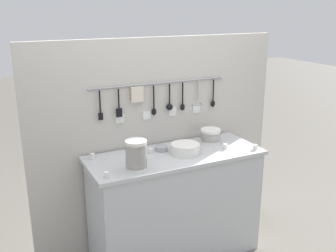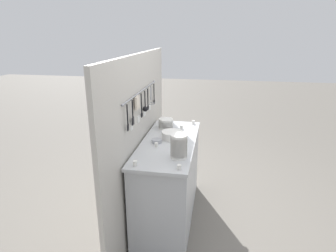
# 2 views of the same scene
# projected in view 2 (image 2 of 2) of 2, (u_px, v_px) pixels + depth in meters

# --- Properties ---
(ground_plane) EXTENTS (20.00, 20.00, 0.00)m
(ground_plane) POSITION_uv_depth(u_px,v_px,m) (169.00, 214.00, 3.24)
(ground_plane) COLOR #666059
(counter) EXTENTS (1.41, 0.56, 0.91)m
(counter) POSITION_uv_depth(u_px,v_px,m) (169.00, 179.00, 3.10)
(counter) COLOR #B7BABC
(counter) RESTS_ON ground
(back_wall) EXTENTS (2.21, 0.11, 1.80)m
(back_wall) POSITION_uv_depth(u_px,v_px,m) (140.00, 140.00, 3.01)
(back_wall) COLOR #BCB7AD
(back_wall) RESTS_ON ground
(bowl_stack_tall_left) EXTENTS (0.17, 0.17, 0.12)m
(bowl_stack_tall_left) POSITION_uv_depth(u_px,v_px,m) (166.00, 124.00, 3.32)
(bowl_stack_tall_left) COLOR silver
(bowl_stack_tall_left) RESTS_ON counter
(bowl_stack_nested_right) EXTENTS (0.15, 0.15, 0.22)m
(bowl_stack_nested_right) POSITION_uv_depth(u_px,v_px,m) (179.00, 146.00, 2.52)
(bowl_stack_nested_right) COLOR silver
(bowl_stack_nested_right) RESTS_ON counter
(plate_stack) EXTENTS (0.23, 0.23, 0.08)m
(plate_stack) POSITION_uv_depth(u_px,v_px,m) (172.00, 135.00, 3.01)
(plate_stack) COLOR silver
(plate_stack) RESTS_ON counter
(steel_mixing_bowl) EXTENTS (0.11, 0.11, 0.04)m
(steel_mixing_bowl) POSITION_uv_depth(u_px,v_px,m) (157.00, 141.00, 2.91)
(steel_mixing_bowl) COLOR #93969E
(steel_mixing_bowl) RESTS_ON counter
(cup_front_left) EXTENTS (0.04, 0.04, 0.04)m
(cup_front_left) POSITION_uv_depth(u_px,v_px,m) (182.00, 127.00, 3.33)
(cup_front_left) COLOR silver
(cup_front_left) RESTS_ON counter
(cup_centre) EXTENTS (0.04, 0.04, 0.04)m
(cup_centre) POSITION_uv_depth(u_px,v_px,m) (193.00, 122.00, 3.50)
(cup_centre) COLOR silver
(cup_centre) RESTS_ON counter
(cup_edge_far) EXTENTS (0.04, 0.04, 0.04)m
(cup_edge_far) POSITION_uv_depth(u_px,v_px,m) (156.00, 145.00, 2.80)
(cup_edge_far) COLOR silver
(cup_edge_far) RESTS_ON counter
(cup_front_right) EXTENTS (0.04, 0.04, 0.04)m
(cup_front_right) POSITION_uv_depth(u_px,v_px,m) (135.00, 163.00, 2.40)
(cup_front_right) COLOR silver
(cup_front_right) RESTS_ON counter
(cup_beside_plates) EXTENTS (0.04, 0.04, 0.04)m
(cup_beside_plates) POSITION_uv_depth(u_px,v_px,m) (179.00, 167.00, 2.33)
(cup_beside_plates) COLOR silver
(cup_beside_plates) RESTS_ON counter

